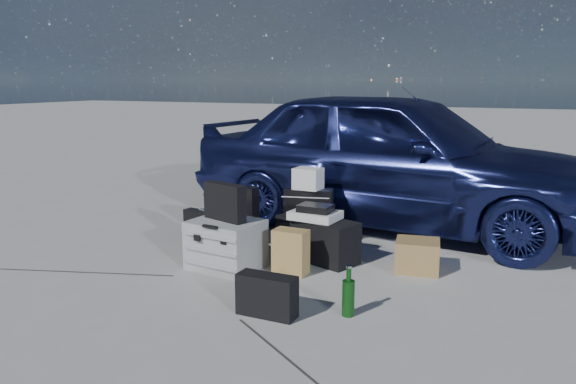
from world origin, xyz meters
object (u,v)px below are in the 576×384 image
(green_bottle, at_px, (348,292))
(car, at_px, (394,157))
(briefcase, at_px, (206,231))
(cardboard_box, at_px, (417,256))
(suitcase_left, at_px, (236,215))
(pelican_case, at_px, (226,244))
(duffel_bag, at_px, (317,239))
(suitcase_right, at_px, (309,217))

(green_bottle, bearing_deg, car, 97.65)
(car, relative_size, green_bottle, 13.04)
(briefcase, relative_size, cardboard_box, 1.35)
(suitcase_left, bearing_deg, green_bottle, -38.74)
(pelican_case, bearing_deg, suitcase_left, 119.60)
(car, bearing_deg, green_bottle, -165.65)
(pelican_case, relative_size, duffel_bag, 0.76)
(suitcase_right, distance_m, green_bottle, 1.67)
(car, distance_m, cardboard_box, 1.62)
(suitcase_right, distance_m, duffel_bag, 0.46)
(pelican_case, distance_m, briefcase, 0.54)
(duffel_bag, distance_m, cardboard_box, 0.87)
(pelican_case, height_order, duffel_bag, pelican_case)
(suitcase_right, bearing_deg, cardboard_box, -29.74)
(duffel_bag, bearing_deg, suitcase_right, 141.76)
(briefcase, distance_m, duffel_bag, 1.05)
(briefcase, distance_m, green_bottle, 1.88)
(pelican_case, relative_size, cardboard_box, 1.59)
(briefcase, height_order, duffel_bag, briefcase)
(suitcase_right, xyz_separation_m, cardboard_box, (1.11, -0.33, -0.14))
(suitcase_left, xyz_separation_m, suitcase_right, (0.65, 0.25, -0.01))
(green_bottle, bearing_deg, suitcase_right, 121.63)
(duffel_bag, relative_size, green_bottle, 2.18)
(pelican_case, height_order, suitcase_right, suitcase_right)
(car, xyz_separation_m, suitcase_right, (-0.54, -1.06, -0.47))
(briefcase, bearing_deg, pelican_case, -28.61)
(green_bottle, bearing_deg, duffel_bag, 121.32)
(pelican_case, distance_m, suitcase_left, 0.71)
(car, distance_m, suitcase_right, 1.28)
(briefcase, height_order, green_bottle, briefcase)
(car, height_order, green_bottle, car)
(car, relative_size, duffel_bag, 5.99)
(suitcase_right, relative_size, duffel_bag, 0.74)
(car, relative_size, pelican_case, 7.85)
(suitcase_left, distance_m, cardboard_box, 1.77)
(car, xyz_separation_m, pelican_case, (-0.92, -1.96, -0.54))
(suitcase_right, bearing_deg, suitcase_left, -172.35)
(car, bearing_deg, suitcase_left, 144.26)
(suitcase_right, height_order, duffel_bag, suitcase_right)
(duffel_bag, bearing_deg, suitcase_left, -169.19)
(duffel_bag, bearing_deg, briefcase, -150.96)
(suitcase_left, bearing_deg, briefcase, -115.63)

